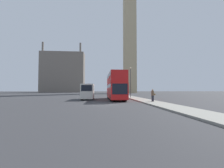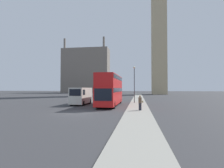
{
  "view_description": "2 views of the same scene",
  "coord_description": "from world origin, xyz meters",
  "px_view_note": "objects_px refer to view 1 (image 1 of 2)",
  "views": [
    {
      "loc": [
        -0.52,
        -17.75,
        1.71
      ],
      "look_at": [
        1.57,
        7.68,
        2.7
      ],
      "focal_mm": 24.0,
      "sensor_mm": 36.0,
      "label": 1
    },
    {
      "loc": [
        6.4,
        -17.72,
        2.57
      ],
      "look_at": [
        1.5,
        14.65,
        3.39
      ],
      "focal_mm": 28.0,
      "sensor_mm": 36.0,
      "label": 2
    }
  ],
  "objects_px": {
    "clock_tower": "(130,21)",
    "street_lamp": "(131,78)",
    "pedestrian": "(153,95)",
    "white_van": "(88,91)",
    "red_double_decker_bus": "(116,85)"
  },
  "relations": [
    {
      "from": "clock_tower",
      "to": "street_lamp",
      "type": "relative_size",
      "value": 12.27
    },
    {
      "from": "pedestrian",
      "to": "street_lamp",
      "type": "xyz_separation_m",
      "value": [
        -0.87,
        10.31,
        3.19
      ]
    },
    {
      "from": "pedestrian",
      "to": "clock_tower",
      "type": "bearing_deg",
      "value": 81.46
    },
    {
      "from": "white_van",
      "to": "pedestrian",
      "type": "distance_m",
      "value": 11.62
    },
    {
      "from": "white_van",
      "to": "pedestrian",
      "type": "bearing_deg",
      "value": -37.74
    },
    {
      "from": "white_van",
      "to": "pedestrian",
      "type": "xyz_separation_m",
      "value": [
        9.19,
        -7.11,
        -0.47
      ]
    },
    {
      "from": "clock_tower",
      "to": "white_van",
      "type": "xyz_separation_m",
      "value": [
        -17.94,
        -51.16,
        -37.34
      ]
    },
    {
      "from": "clock_tower",
      "to": "red_double_decker_bus",
      "type": "distance_m",
      "value": 64.67
    },
    {
      "from": "red_double_decker_bus",
      "to": "street_lamp",
      "type": "xyz_separation_m",
      "value": [
        3.48,
        3.96,
        1.64
      ]
    },
    {
      "from": "red_double_decker_bus",
      "to": "clock_tower",
      "type": "bearing_deg",
      "value": 75.84
    },
    {
      "from": "pedestrian",
      "to": "street_lamp",
      "type": "height_order",
      "value": "street_lamp"
    },
    {
      "from": "pedestrian",
      "to": "red_double_decker_bus",
      "type": "bearing_deg",
      "value": 124.4
    },
    {
      "from": "clock_tower",
      "to": "pedestrian",
      "type": "height_order",
      "value": "clock_tower"
    },
    {
      "from": "clock_tower",
      "to": "street_lamp",
      "type": "height_order",
      "value": "clock_tower"
    },
    {
      "from": "red_double_decker_bus",
      "to": "pedestrian",
      "type": "height_order",
      "value": "red_double_decker_bus"
    }
  ]
}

